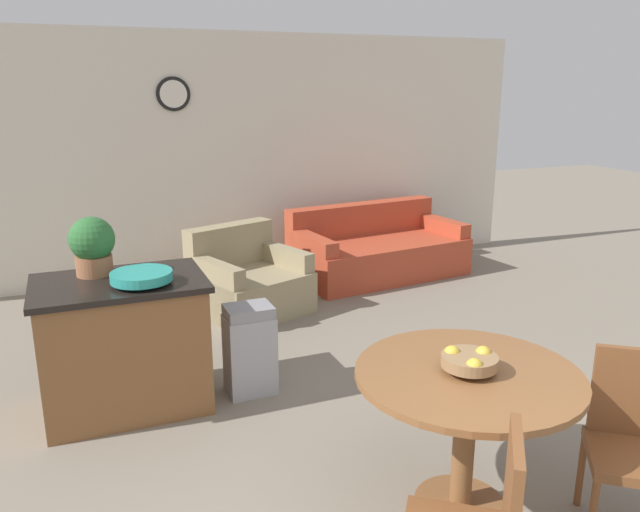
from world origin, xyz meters
name	(u,v)px	position (x,y,z in m)	size (l,w,h in m)	color
wall_back	(201,157)	(0.00, 5.79, 1.35)	(8.00, 0.09, 2.70)	silver
dining_table	(466,404)	(0.32, 1.13, 0.60)	(1.12, 1.12, 0.78)	brown
dining_chair_near_right	(634,437)	(0.99, 0.71, 0.50)	(0.59, 0.59, 0.91)	brown
fruit_bowl	(469,361)	(0.32, 1.13, 0.84)	(0.28, 0.28, 0.11)	olive
kitchen_island	(124,344)	(-1.16, 2.90, 0.46)	(1.10, 0.75, 0.91)	brown
teal_bowl	(142,276)	(-1.03, 2.76, 0.96)	(0.39, 0.39, 0.08)	teal
potted_plant	(92,245)	(-1.29, 3.09, 1.11)	(0.30, 0.30, 0.39)	#A36642
trash_bin	(250,350)	(-0.33, 2.79, 0.32)	(0.34, 0.27, 0.65)	#9E9EA3
couch	(377,251)	(1.83, 5.02, 0.28)	(2.03, 1.21, 0.78)	#B24228
armchair	(248,283)	(0.12, 4.41, 0.28)	(1.17, 1.15, 0.81)	#998966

